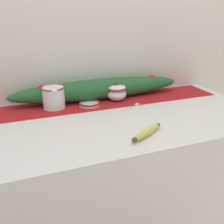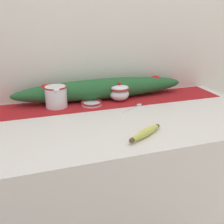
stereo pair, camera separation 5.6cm
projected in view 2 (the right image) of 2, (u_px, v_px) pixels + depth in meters
name	position (u px, v px, depth m)	size (l,w,h in m)	color
countertop	(118.00, 191.00, 1.41)	(1.53, 0.72, 0.90)	silver
back_wall	(98.00, 47.00, 1.47)	(2.33, 0.04, 2.40)	silver
table_runner	(105.00, 102.00, 1.45)	(1.41, 0.24, 0.00)	#A8191E
cream_pitcher	(56.00, 96.00, 1.35)	(0.12, 0.14, 0.12)	white
sugar_bowl	(119.00, 92.00, 1.46)	(0.12, 0.12, 0.11)	white
small_dish	(92.00, 103.00, 1.39)	(0.12, 0.12, 0.02)	white
banana	(145.00, 133.00, 1.04)	(0.19, 0.13, 0.03)	#CCD156
spoon	(138.00, 105.00, 1.39)	(0.16, 0.10, 0.01)	silver
poinsettia_garland	(103.00, 89.00, 1.48)	(1.03, 0.13, 0.12)	#235B2D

